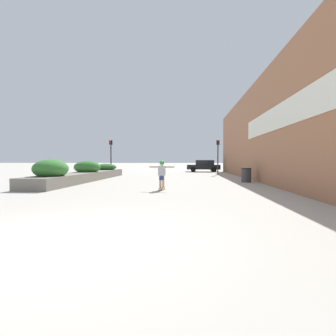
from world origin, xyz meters
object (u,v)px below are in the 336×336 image
(skateboarder, at_px, (162,172))
(trash_bin, at_px, (246,175))
(traffic_light_left, at_px, (111,151))
(traffic_light_right, at_px, (218,151))
(skateboard, at_px, (162,189))
(car_center_left, at_px, (204,166))
(car_leftmost, at_px, (298,166))

(skateboarder, bearing_deg, trash_bin, 51.97)
(traffic_light_left, xyz_separation_m, traffic_light_right, (10.58, 0.34, -0.02))
(skateboard, xyz_separation_m, traffic_light_left, (-6.43, 13.29, 2.27))
(car_center_left, bearing_deg, trash_bin, -173.52)
(car_leftmost, bearing_deg, car_center_left, 83.57)
(car_center_left, xyz_separation_m, traffic_light_left, (-9.61, -7.25, 1.58))
(skateboard, relative_size, car_center_left, 0.16)
(trash_bin, height_order, car_leftmost, car_leftmost)
(skateboarder, relative_size, car_leftmost, 0.30)
(skateboarder, distance_m, traffic_light_right, 14.32)
(car_leftmost, bearing_deg, skateboard, 144.08)
(skateboard, xyz_separation_m, car_center_left, (3.18, 20.54, 0.69))
(trash_bin, distance_m, car_leftmost, 17.08)
(trash_bin, bearing_deg, car_leftmost, 58.07)
(skateboard, distance_m, skateboarder, 0.80)
(skateboard, height_order, car_center_left, car_center_left)
(car_leftmost, relative_size, car_center_left, 1.05)
(trash_bin, height_order, traffic_light_left, traffic_light_left)
(skateboarder, distance_m, car_leftmost, 23.85)
(skateboard, xyz_separation_m, trash_bin, (4.96, 4.83, 0.39))
(skateboard, relative_size, car_leftmost, 0.15)
(skateboard, bearing_deg, car_leftmost, 61.85)
(traffic_light_left, height_order, traffic_light_right, traffic_light_left)
(skateboarder, bearing_deg, skateboard, -86.99)
(skateboard, distance_m, traffic_light_left, 14.94)
(skateboard, height_order, car_leftmost, car_leftmost)
(skateboard, relative_size, trash_bin, 0.70)
(traffic_light_right, bearing_deg, traffic_light_left, -178.14)
(traffic_light_right, bearing_deg, skateboard, -106.93)
(traffic_light_left, bearing_deg, trash_bin, -36.61)
(skateboarder, xyz_separation_m, traffic_light_left, (-6.43, 13.29, 1.46))
(car_leftmost, height_order, traffic_light_left, traffic_light_left)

